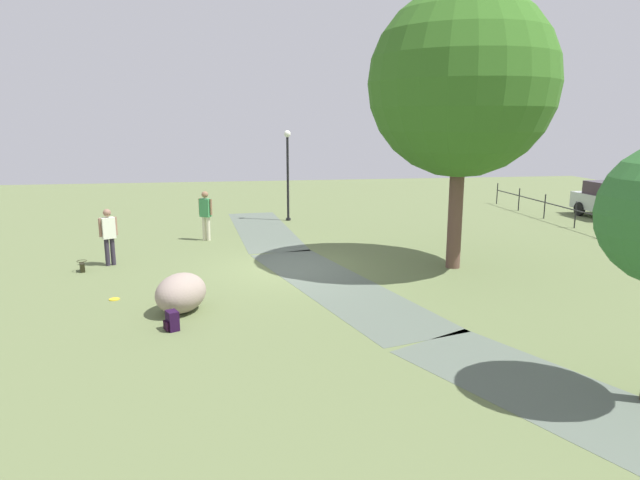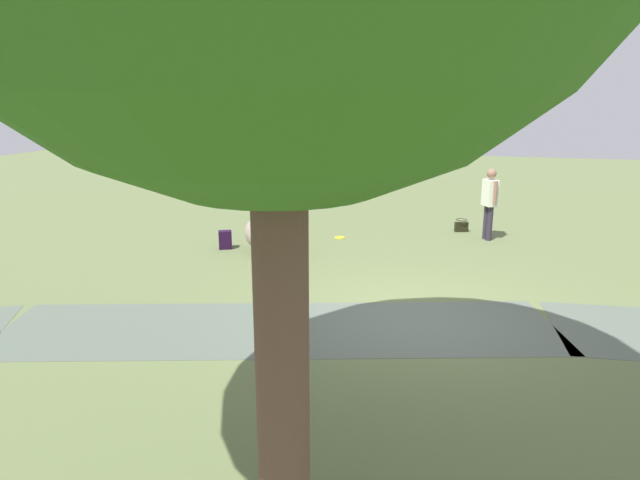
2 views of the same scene
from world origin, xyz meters
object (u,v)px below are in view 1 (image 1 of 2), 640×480
Objects in this scene: woman_with_handbag at (108,233)px; handbag_on_grass at (82,267)px; lawn_boulder at (181,293)px; parked_suv_orange at (614,201)px; backpack_by_boulder at (172,321)px; frisbee_on_grass at (114,299)px; lamp_post at (288,166)px; large_shade_tree at (462,84)px; man_near_boulder at (206,212)px.

woman_with_handbag reaches higher than handbag_on_grass.
lawn_boulder is 0.41× the size of parked_suv_orange.
lawn_boulder is 1.14m from backpack_by_boulder.
lawn_boulder is at bearing 28.01° from woman_with_handbag.
parked_suv_orange is at bearing 113.35° from frisbee_on_grass.
lamp_post is 2.26× the size of woman_with_handbag.
backpack_by_boulder reaches higher than handbag_on_grass.
frisbee_on_grass is at bearing -124.14° from lawn_boulder.
lawn_boulder is at bearing -61.72° from parked_suv_orange.
lamp_post is 15.51× the size of frisbee_on_grass.
frisbee_on_grass is (1.59, -8.99, -5.07)m from large_shade_tree.
man_near_boulder reaches higher than lawn_boulder.
lamp_post is 12.93m from backpack_by_boulder.
handbag_on_grass is (7.26, -6.49, -2.15)m from lamp_post.
lamp_post is at bearing 137.69° from man_near_boulder.
large_shade_tree reaches higher than lawn_boulder.
frisbee_on_grass is (6.46, -1.87, -1.00)m from man_near_boulder.
frisbee_on_grass is at bearing -145.21° from backpack_by_boulder.
man_near_boulder reaches higher than woman_with_handbag.
man_near_boulder reaches higher than parked_suv_orange.
woman_with_handbag is at bearing 132.74° from handbag_on_grass.
large_shade_tree is 4.61× the size of woman_with_handbag.
lamp_post is 13.86m from parked_suv_orange.
man_near_boulder is at bearing 178.23° from lawn_boulder.
lawn_boulder is 0.98× the size of woman_with_handbag.
woman_with_handbag is (-1.76, -9.73, -4.13)m from large_shade_tree.
large_shade_tree is 31.66× the size of frisbee_on_grass.
large_shade_tree reaches higher than parked_suv_orange.
handbag_on_grass is 1.42× the size of frisbee_on_grass.
lawn_boulder is at bearing 55.86° from frisbee_on_grass.
parked_suv_orange is at bearing 118.28° from lawn_boulder.
lawn_boulder is 0.94× the size of man_near_boulder.
man_near_boulder is 7.19× the size of frisbee_on_grass.
large_shade_tree is at bearing 79.76° from woman_with_handbag.
man_near_boulder is at bearing -42.31° from lamp_post.
parked_suv_orange reaches higher than lawn_boulder.
frisbee_on_grass is (-2.22, -1.54, -0.18)m from backpack_by_boulder.
backpack_by_boulder is at bearing 22.24° from woman_with_handbag.
parked_suv_orange is (1.92, 13.65, -1.49)m from lamp_post.
woman_with_handbag reaches higher than parked_suv_orange.
lamp_post reaches higher than backpack_by_boulder.
man_near_boulder is 4.32× the size of backpack_by_boulder.
man_near_boulder is at bearing 163.83° from frisbee_on_grass.
lamp_post reaches higher than parked_suv_orange.
man_near_boulder is at bearing 138.74° from handbag_on_grass.
lamp_post is 10.94× the size of handbag_on_grass.
man_near_boulder is at bearing -84.47° from parked_suv_orange.
lamp_post is 9.98m from handbag_on_grass.
backpack_by_boulder is at bearing -59.06° from parked_suv_orange.
woman_with_handbag is at bearing -167.63° from frisbee_on_grass.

